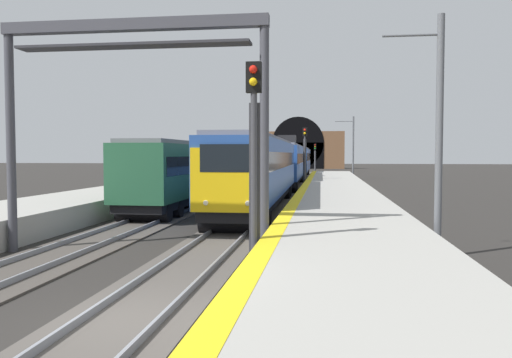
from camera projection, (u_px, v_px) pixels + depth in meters
name	position (u px, v px, depth m)	size (l,w,h in m)	color
ground_plane	(123.00, 325.00, 9.40)	(320.00, 320.00, 0.00)	#282623
platform_right	(364.00, 307.00, 8.79)	(112.00, 4.57, 1.01)	#9E9B93
platform_right_edge_strip	(247.00, 274.00, 9.04)	(112.00, 0.50, 0.01)	yellow
track_main_line	(123.00, 322.00, 9.40)	(160.00, 2.62, 0.21)	#4C4742
train_main_approaching	(287.00, 163.00, 49.31)	(61.48, 3.05, 4.93)	#264C99
train_adjacent_platform	(245.00, 163.00, 51.79)	(60.01, 3.01, 4.72)	#235638
railway_signal_near	(254.00, 153.00, 12.69)	(0.39, 0.38, 5.39)	#38383D
railway_signal_mid	(305.00, 154.00, 43.55)	(0.39, 0.38, 5.38)	#38383D
railway_signal_far	(315.00, 155.00, 85.98)	(0.39, 0.38, 4.87)	#4C4C54
overhead_signal_gantry	(132.00, 79.00, 15.68)	(0.70, 8.42, 7.23)	#3F3F47
tunnel_portal	(298.00, 150.00, 110.62)	(2.35, 19.68, 11.12)	brown
catenary_mast_near	(353.00, 147.00, 63.24)	(0.22, 2.37, 7.77)	#595B60
catenary_mast_far	(438.00, 134.00, 15.32)	(0.22, 1.80, 7.27)	#595B60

